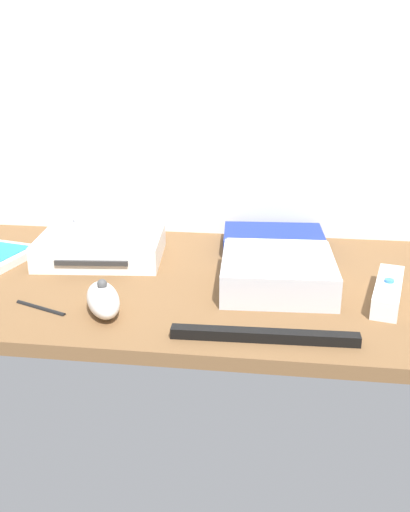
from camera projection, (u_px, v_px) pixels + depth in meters
ground_plane at (205, 285)px, 92.93cm from camera, size 100.00×48.00×2.00cm
back_wall at (223, 65)px, 104.39cm from camera, size 110.00×1.20×64.00cm
game_console at (101, 246)px, 100.93cm from camera, size 22.47×18.04×4.40cm
mini_computer at (278, 272)px, 88.34cm from camera, size 17.87×17.87×5.30cm
network_router at (273, 240)px, 105.59cm from camera, size 18.79×13.27×3.40cm
remote_wand at (388, 291)px, 84.34cm from camera, size 6.88×15.23×3.40cm
remote_nunchuk at (103, 300)px, 80.38cm from camera, size 8.25×10.92×5.10cm
remote_classic_pad at (100, 228)px, 100.19cm from camera, size 15.23×9.61×2.40cm
sensor_bar at (264, 336)px, 73.25cm from camera, size 24.04×2.52×1.40cm
stylus_pen at (41, 306)px, 82.20cm from camera, size 8.60×4.04×0.70cm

